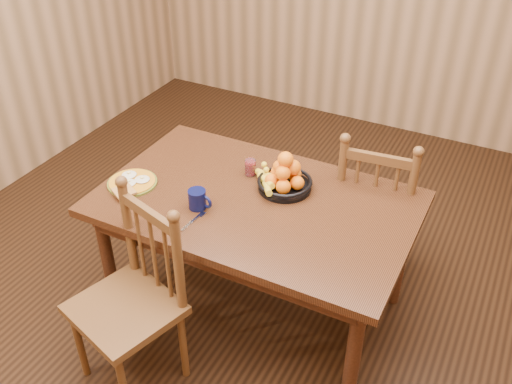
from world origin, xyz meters
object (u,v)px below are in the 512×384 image
at_px(breakfast_plate, 132,182).
at_px(dining_table, 256,213).
at_px(coffee_mug, 198,199).
at_px(fruit_bowl, 284,178).
at_px(chair_near, 132,301).
at_px(chair_far, 375,210).

bearing_deg(breakfast_plate, dining_table, 14.97).
distance_m(coffee_mug, fruit_bowl, 0.46).
xyz_separation_m(dining_table, coffee_mug, (-0.23, -0.19, 0.14)).
bearing_deg(chair_near, coffee_mug, 96.89).
height_order(breakfast_plate, coffee_mug, coffee_mug).
relative_size(chair_near, coffee_mug, 7.51).
relative_size(chair_near, fruit_bowl, 3.11).
distance_m(dining_table, chair_far, 0.76).
height_order(breakfast_plate, fruit_bowl, fruit_bowl).
bearing_deg(fruit_bowl, chair_near, -115.20).
bearing_deg(fruit_bowl, breakfast_plate, -155.50).
height_order(dining_table, breakfast_plate, breakfast_plate).
bearing_deg(chair_near, breakfast_plate, 141.11).
bearing_deg(coffee_mug, chair_far, 46.35).
bearing_deg(fruit_bowl, dining_table, -116.69).
distance_m(dining_table, coffee_mug, 0.32).
relative_size(dining_table, chair_far, 1.60).
relative_size(dining_table, fruit_bowl, 4.94).
bearing_deg(fruit_bowl, chair_far, 44.48).
bearing_deg(breakfast_plate, chair_far, 32.76).
bearing_deg(dining_table, breakfast_plate, -165.03).
bearing_deg(dining_table, chair_near, -114.85).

